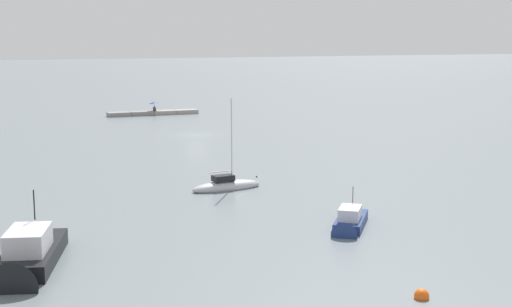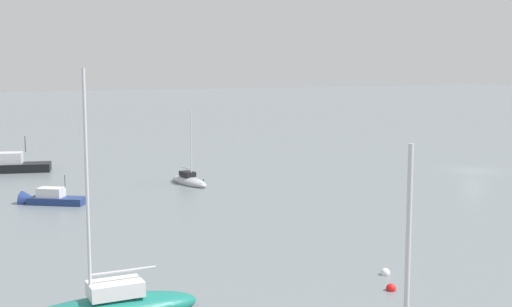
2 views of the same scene
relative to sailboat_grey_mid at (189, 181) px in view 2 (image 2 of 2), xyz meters
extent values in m
plane|color=slate|center=(-5.89, -28.13, -0.26)|extent=(500.00, 500.00, 0.00)
cube|color=white|center=(-28.65, 14.58, 0.99)|extent=(1.39, 2.22, 0.61)
cylinder|color=silver|center=(-28.62, 15.59, 5.32)|extent=(0.13, 0.13, 9.27)
cylinder|color=silver|center=(-28.66, 14.22, 1.69)|extent=(0.17, 2.74, 0.10)
ellipsoid|color=#ADB2B7|center=(-0.02, 0.00, -0.07)|extent=(5.59, 2.25, 0.93)
cube|color=black|center=(0.25, 0.03, 0.61)|extent=(1.63, 1.12, 0.43)
cylinder|color=silver|center=(-0.45, -0.06, 3.40)|extent=(0.09, 0.09, 6.00)
cylinder|color=silver|center=(0.50, 0.07, 1.09)|extent=(1.89, 0.32, 0.07)
sphere|color=black|center=(-2.49, -0.33, 0.43)|extent=(0.12, 0.12, 0.12)
cube|color=navy|center=(-3.72, 12.09, -0.09)|extent=(3.76, 4.36, 0.71)
cone|color=navy|center=(-2.47, 13.82, -0.09)|extent=(2.09, 2.08, 1.50)
cube|color=silver|center=(-3.42, 12.51, 0.62)|extent=(2.06, 2.21, 0.71)
cube|color=#283847|center=(-3.12, 12.92, 0.66)|extent=(0.96, 0.73, 0.50)
cylinder|color=black|center=(-4.09, 11.58, 1.47)|extent=(0.04, 0.04, 0.99)
cube|color=black|center=(14.38, 12.63, 0.01)|extent=(4.08, 7.04, 1.11)
cube|color=silver|center=(14.59, 13.40, 1.12)|extent=(2.55, 3.30, 1.11)
cylinder|color=black|center=(14.12, 11.67, 2.44)|extent=(0.07, 0.07, 1.55)
sphere|color=red|center=(-31.07, 2.29, -0.18)|extent=(0.47, 0.47, 0.47)
sphere|color=white|center=(-29.04, 1.04, -0.18)|extent=(0.49, 0.49, 0.49)
camera|label=1|loc=(16.22, 48.54, 10.97)|focal=50.33mm
camera|label=2|loc=(-55.06, 21.68, 10.01)|focal=47.40mm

